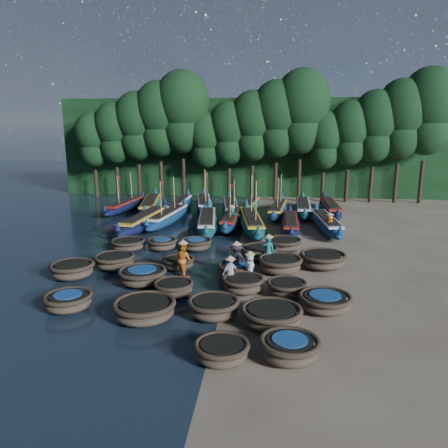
# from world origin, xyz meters

# --- Properties ---
(ground) EXTENTS (120.00, 120.00, 0.00)m
(ground) POSITION_xyz_m (0.00, 0.00, 0.00)
(ground) COLOR gray
(ground) RESTS_ON ground
(foliage_wall) EXTENTS (40.00, 3.00, 10.00)m
(foliage_wall) POSITION_xyz_m (0.00, 23.50, 5.00)
(foliage_wall) COLOR black
(foliage_wall) RESTS_ON ground
(coracle_3) EXTENTS (1.86, 1.86, 0.69)m
(coracle_3) POSITION_xyz_m (0.47, -10.42, 0.39)
(coracle_3) COLOR brown
(coracle_3) RESTS_ON ground
(coracle_4) EXTENTS (2.10, 2.10, 0.80)m
(coracle_4) POSITION_xyz_m (2.66, -10.13, 0.46)
(coracle_4) COLOR brown
(coracle_4) RESTS_ON ground
(coracle_5) EXTENTS (2.45, 2.45, 0.72)m
(coracle_5) POSITION_xyz_m (-6.29, -7.12, 0.42)
(coracle_5) COLOR brown
(coracle_5) RESTS_ON ground
(coracle_6) EXTENTS (2.52, 2.52, 0.82)m
(coracle_6) POSITION_xyz_m (-2.89, -7.71, 0.47)
(coracle_6) COLOR brown
(coracle_6) RESTS_ON ground
(coracle_7) EXTENTS (2.54, 2.54, 0.78)m
(coracle_7) POSITION_xyz_m (-0.23, -7.18, 0.45)
(coracle_7) COLOR brown
(coracle_7) RESTS_ON ground
(coracle_8) EXTENTS (2.81, 2.81, 0.79)m
(coracle_8) POSITION_xyz_m (2.07, -7.71, 0.45)
(coracle_8) COLOR brown
(coracle_8) RESTS_ON ground
(coracle_9) EXTENTS (2.43, 2.43, 0.73)m
(coracle_9) POSITION_xyz_m (4.26, -6.08, 0.42)
(coracle_9) COLOR brown
(coracle_9) RESTS_ON ground
(coracle_10) EXTENTS (2.21, 2.21, 0.81)m
(coracle_10) POSITION_xyz_m (-7.80, -3.47, 0.46)
(coracle_10) COLOR brown
(coracle_10) RESTS_ON ground
(coracle_11) EXTENTS (2.68, 2.68, 0.80)m
(coracle_11) POSITION_xyz_m (-4.08, -3.96, 0.46)
(coracle_11) COLOR brown
(coracle_11) RESTS_ON ground
(coracle_12) EXTENTS (1.96, 1.96, 0.68)m
(coracle_12) POSITION_xyz_m (-2.28, -5.16, 0.39)
(coracle_12) COLOR brown
(coracle_12) RESTS_ON ground
(coracle_13) EXTENTS (1.97, 1.97, 0.76)m
(coracle_13) POSITION_xyz_m (0.78, -4.43, 0.44)
(coracle_13) COLOR brown
(coracle_13) RESTS_ON ground
(coracle_14) EXTENTS (1.96, 1.96, 0.69)m
(coracle_14) POSITION_xyz_m (2.75, -4.58, 0.40)
(coracle_14) COLOR brown
(coracle_14) RESTS_ON ground
(coracle_15) EXTENTS (2.24, 2.24, 0.79)m
(coracle_15) POSITION_xyz_m (-6.21, -1.86, 0.45)
(coracle_15) COLOR brown
(coracle_15) RESTS_ON ground
(coracle_16) EXTENTS (1.94, 1.94, 0.63)m
(coracle_16) POSITION_xyz_m (-2.84, -1.54, 0.36)
(coracle_16) COLOR brown
(coracle_16) RESTS_ON ground
(coracle_17) EXTENTS (1.98, 1.98, 0.66)m
(coracle_17) POSITION_xyz_m (0.30, -2.28, 0.38)
(coracle_17) COLOR brown
(coracle_17) RESTS_ON ground
(coracle_18) EXTENTS (2.30, 2.30, 0.84)m
(coracle_18) POSITION_xyz_m (2.51, -1.55, 0.48)
(coracle_18) COLOR brown
(coracle_18) RESTS_ON ground
(coracle_19) EXTENTS (2.83, 2.83, 0.83)m
(coracle_19) POSITION_xyz_m (4.79, -0.52, 0.48)
(coracle_19) COLOR brown
(coracle_19) RESTS_ON ground
(coracle_20) EXTENTS (2.52, 2.52, 0.68)m
(coracle_20) POSITION_xyz_m (-6.61, 1.59, 0.39)
(coracle_20) COLOR brown
(coracle_20) RESTS_ON ground
(coracle_21) EXTENTS (1.88, 1.88, 0.71)m
(coracle_21) POSITION_xyz_m (-4.55, 1.82, 0.41)
(coracle_21) COLOR brown
(coracle_21) RESTS_ON ground
(coracle_22) EXTENTS (2.11, 2.11, 0.70)m
(coracle_22) POSITION_xyz_m (-2.48, 2.01, 0.41)
(coracle_22) COLOR brown
(coracle_22) RESTS_ON ground
(coracle_23) EXTENTS (2.65, 2.65, 0.78)m
(coracle_23) POSITION_xyz_m (1.38, 0.49, 0.45)
(coracle_23) COLOR brown
(coracle_23) RESTS_ON ground
(coracle_24) EXTENTS (2.61, 2.61, 0.82)m
(coracle_24) POSITION_xyz_m (2.80, 2.25, 0.47)
(coracle_24) COLOR brown
(coracle_24) RESTS_ON ground
(long_boat_2) EXTENTS (2.60, 9.11, 1.61)m
(long_boat_2) POSITION_xyz_m (-7.15, 7.07, 0.61)
(long_boat_2) COLOR #0F1138
(long_boat_2) RESTS_ON ground
(long_boat_3) EXTENTS (2.56, 8.18, 3.51)m
(long_boat_3) POSITION_xyz_m (-5.79, 8.66, 0.56)
(long_boat_3) COLOR navy
(long_boat_3) RESTS_ON ground
(long_boat_4) EXTENTS (2.54, 8.63, 1.53)m
(long_boat_4) POSITION_xyz_m (-2.55, 7.24, 0.58)
(long_boat_4) COLOR #0D4D4A
(long_boat_4) RESTS_ON ground
(long_boat_5) EXTENTS (1.57, 7.96, 3.38)m
(long_boat_5) POSITION_xyz_m (-0.94, 8.56, 0.54)
(long_boat_5) COLOR navy
(long_boat_5) RESTS_ON ground
(long_boat_6) EXTENTS (2.81, 8.95, 3.84)m
(long_boat_6) POSITION_xyz_m (0.64, 7.27, 0.61)
(long_boat_6) COLOR #0D4D4A
(long_boat_6) RESTS_ON ground
(long_boat_7) EXTENTS (1.56, 7.68, 1.35)m
(long_boat_7) POSITION_xyz_m (3.42, 7.53, 0.51)
(long_boat_7) COLOR #0F1138
(long_boat_7) RESTS_ON ground
(long_boat_8) EXTENTS (2.19, 8.19, 1.45)m
(long_boat_8) POSITION_xyz_m (5.98, 7.87, 0.55)
(long_boat_8) COLOR navy
(long_boat_8) RESTS_ON ground
(long_boat_9) EXTENTS (2.31, 7.73, 3.31)m
(long_boat_9) POSITION_xyz_m (-10.59, 13.03, 0.52)
(long_boat_9) COLOR #0F1138
(long_boat_9) RESTS_ON ground
(long_boat_10) EXTENTS (3.07, 9.08, 1.62)m
(long_boat_10) POSITION_xyz_m (-8.32, 12.94, 0.62)
(long_boat_10) COLOR #0D4D4A
(long_boat_10) RESTS_ON ground
(long_boat_11) EXTENTS (1.70, 8.23, 1.45)m
(long_boat_11) POSITION_xyz_m (-5.97, 13.45, 0.55)
(long_boat_11) COLOR navy
(long_boat_11) RESTS_ON ground
(long_boat_12) EXTENTS (2.79, 8.15, 3.51)m
(long_boat_12) POSITION_xyz_m (-3.88, 14.50, 0.56)
(long_boat_12) COLOR navy
(long_boat_12) RESTS_ON ground
(long_boat_13) EXTENTS (2.47, 8.16, 1.45)m
(long_boat_13) POSITION_xyz_m (-1.39, 13.08, 0.55)
(long_boat_13) COLOR navy
(long_boat_13) RESTS_ON ground
(long_boat_14) EXTENTS (2.20, 7.26, 1.29)m
(long_boat_14) POSITION_xyz_m (0.17, 14.06, 0.49)
(long_boat_14) COLOR #0D4D4A
(long_boat_14) RESTS_ON ground
(long_boat_15) EXTENTS (2.22, 7.87, 3.36)m
(long_boat_15) POSITION_xyz_m (2.60, 12.55, 0.53)
(long_boat_15) COLOR navy
(long_boat_15) RESTS_ON ground
(long_boat_16) EXTENTS (1.82, 8.25, 1.45)m
(long_boat_16) POSITION_xyz_m (4.75, 13.51, 0.55)
(long_boat_16) COLOR #0D4D4A
(long_boat_16) RESTS_ON ground
(long_boat_17) EXTENTS (1.62, 8.46, 1.49)m
(long_boat_17) POSITION_xyz_m (6.97, 13.71, 0.57)
(long_boat_17) COLOR #0F1138
(long_boat_17) RESTS_ON ground
(fisherman_0) EXTENTS (0.53, 0.77, 1.70)m
(fisherman_0) POSITION_xyz_m (1.01, -3.08, 0.82)
(fisherman_0) COLOR silver
(fisherman_0) RESTS_ON ground
(fisherman_1) EXTENTS (0.72, 0.56, 1.96)m
(fisherman_1) POSITION_xyz_m (1.88, -0.73, 0.97)
(fisherman_1) COLOR #1A7168
(fisherman_1) RESTS_ON ground
(fisherman_2) EXTENTS (1.11, 1.10, 2.01)m
(fisherman_2) POSITION_xyz_m (-2.36, -2.55, 0.95)
(fisherman_2) COLOR orange
(fisherman_2) RESTS_ON ground
(fisherman_3) EXTENTS (1.24, 1.28, 1.96)m
(fisherman_3) POSITION_xyz_m (0.30, -2.31, 0.91)
(fisherman_3) COLOR black
(fisherman_3) RESTS_ON ground
(fisherman_4) EXTENTS (0.90, 0.91, 1.74)m
(fisherman_4) POSITION_xyz_m (0.15, -4.05, 0.84)
(fisherman_4) COLOR silver
(fisherman_4) RESTS_ON ground
(fisherman_5) EXTENTS (1.56, 0.75, 1.82)m
(fisherman_5) POSITION_xyz_m (-0.85, 8.10, 0.85)
(fisherman_5) COLOR #1A7168
(fisherman_5) RESTS_ON ground
(fisherman_6) EXTENTS (0.74, 0.90, 1.78)m
(fisherman_6) POSITION_xyz_m (5.98, 6.28, 0.85)
(fisherman_6) COLOR orange
(fisherman_6) RESTS_ON ground
(tree_0) EXTENTS (3.68, 3.68, 8.68)m
(tree_0) POSITION_xyz_m (-16.00, 20.00, 5.97)
(tree_0) COLOR black
(tree_0) RESTS_ON ground
(tree_1) EXTENTS (4.09, 4.09, 9.65)m
(tree_1) POSITION_xyz_m (-13.70, 20.00, 6.65)
(tree_1) COLOR black
(tree_1) RESTS_ON ground
(tree_2) EXTENTS (4.51, 4.51, 10.63)m
(tree_2) POSITION_xyz_m (-11.40, 20.00, 7.32)
(tree_2) COLOR black
(tree_2) RESTS_ON ground
(tree_3) EXTENTS (4.92, 4.92, 11.60)m
(tree_3) POSITION_xyz_m (-9.10, 20.00, 8.00)
(tree_3) COLOR black
(tree_3) RESTS_ON ground
(tree_4) EXTENTS (5.34, 5.34, 12.58)m
(tree_4) POSITION_xyz_m (-6.80, 20.00, 8.67)
(tree_4) COLOR black
(tree_4) RESTS_ON ground
(tree_5) EXTENTS (3.68, 3.68, 8.68)m
(tree_5) POSITION_xyz_m (-4.50, 20.00, 5.97)
(tree_5) COLOR black
(tree_5) RESTS_ON ground
(tree_6) EXTENTS (4.09, 4.09, 9.65)m
(tree_6) POSITION_xyz_m (-2.20, 20.00, 6.65)
(tree_6) COLOR black
(tree_6) RESTS_ON ground
(tree_7) EXTENTS (4.51, 4.51, 10.63)m
(tree_7) POSITION_xyz_m (0.10, 20.00, 7.32)
(tree_7) COLOR black
(tree_7) RESTS_ON ground
(tree_8) EXTENTS (4.92, 4.92, 11.60)m
(tree_8) POSITION_xyz_m (2.40, 20.00, 8.00)
(tree_8) COLOR black
(tree_8) RESTS_ON ground
(tree_9) EXTENTS (5.34, 5.34, 12.58)m
(tree_9) POSITION_xyz_m (4.70, 20.00, 8.67)
(tree_9) COLOR black
(tree_9) RESTS_ON ground
(tree_10) EXTENTS (3.68, 3.68, 8.68)m
(tree_10) POSITION_xyz_m (7.00, 20.00, 5.97)
(tree_10) COLOR black
(tree_10) RESTS_ON ground
(tree_11) EXTENTS (4.09, 4.09, 9.65)m
(tree_11) POSITION_xyz_m (9.30, 20.00, 6.65)
(tree_11) COLOR black
(tree_11) RESTS_ON ground
(tree_12) EXTENTS (4.51, 4.51, 10.63)m
(tree_12) POSITION_xyz_m (11.60, 20.00, 7.32)
(tree_12) COLOR black
(tree_12) RESTS_ON ground
(tree_13) EXTENTS (4.92, 4.92, 11.60)m
(tree_13) POSITION_xyz_m (13.90, 20.00, 8.00)
(tree_13) COLOR black
(tree_13) RESTS_ON ground
(tree_14) EXTENTS (5.34, 5.34, 12.58)m
(tree_14) POSITION_xyz_m (16.20, 20.00, 8.67)
(tree_14) COLOR black
(tree_14) RESTS_ON ground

